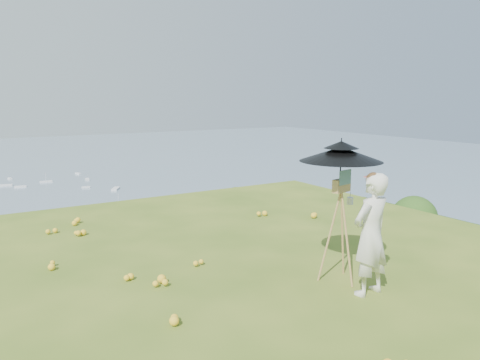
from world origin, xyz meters
TOP-DOWN VIEW (x-y plane):
  - ground at (0.00, 0.00)m, footprint 14.00×14.00m
  - slope_trees at (0.00, 35.00)m, footprint 110.00×50.00m
  - wildflowers at (0.00, 0.25)m, footprint 10.00×10.50m
  - painter at (2.04, -1.02)m, footprint 0.70×0.50m
  - field_easel at (2.03, -0.41)m, footprint 0.80×0.80m
  - sun_umbrella at (2.02, -0.38)m, footprint 1.44×1.44m
  - painter_cap at (2.04, -1.02)m, footprint 0.27×0.30m

SIDE VIEW (x-z plane):
  - slope_trees at x=0.00m, z-range -18.00..-12.00m
  - ground at x=0.00m, z-range 0.00..0.00m
  - wildflowers at x=0.00m, z-range 0.00..0.12m
  - field_easel at x=2.03m, z-range 0.00..1.77m
  - painter at x=2.04m, z-range 0.00..1.80m
  - painter_cap at x=2.04m, z-range 1.70..1.80m
  - sun_umbrella at x=2.02m, z-range 1.45..2.24m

